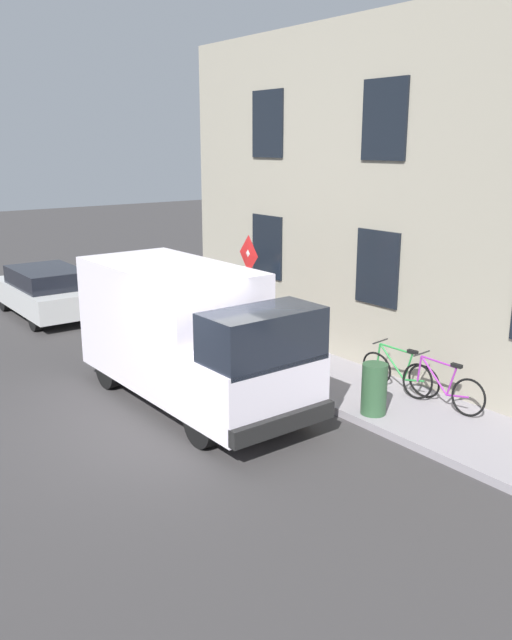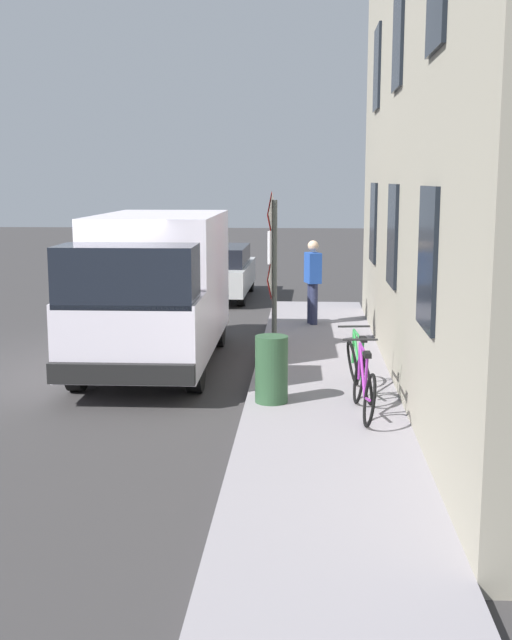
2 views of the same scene
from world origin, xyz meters
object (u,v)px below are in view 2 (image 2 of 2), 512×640
at_px(bicycle_purple, 364,386).
at_px(pedestrian, 313,279).
at_px(sign_post_stacked, 272,256).
at_px(bicycle_green, 359,368).
at_px(parked_hatchback, 216,271).
at_px(litter_bin, 271,369).
at_px(delivery_van, 156,286).

distance_m(bicycle_purple, pedestrian, 6.60).
bearing_deg(sign_post_stacked, bicycle_green, -65.50).
distance_m(parked_hatchback, litter_bin, 10.64).
relative_size(parked_hatchback, bicycle_purple, 2.34).
distance_m(sign_post_stacked, bicycle_purple, 4.33).
relative_size(pedestrian, litter_bin, 1.91).
distance_m(sign_post_stacked, parked_hatchback, 7.35).
height_order(pedestrian, litter_bin, pedestrian).
relative_size(sign_post_stacked, parked_hatchback, 0.65).
height_order(sign_post_stacked, delivery_van, sign_post_stacked).
height_order(bicycle_purple, pedestrian, pedestrian).
relative_size(bicycle_green, litter_bin, 1.91).
relative_size(delivery_van, parked_hatchback, 1.33).
distance_m(pedestrian, litter_bin, 6.08).
xyz_separation_m(bicycle_purple, bicycle_green, (-0.00, 0.97, 0.00)).
distance_m(bicycle_purple, litter_bin, 1.30).
xyz_separation_m(bicycle_green, litter_bin, (-1.19, -0.46, 0.08)).
height_order(parked_hatchback, pedestrian, pedestrian).
distance_m(delivery_van, bicycle_purple, 4.66).
xyz_separation_m(parked_hatchback, bicycle_purple, (3.09, -10.97, -0.22)).
height_order(sign_post_stacked, pedestrian, sign_post_stacked).
height_order(bicycle_green, litter_bin, litter_bin).
relative_size(bicycle_purple, litter_bin, 1.90).
xyz_separation_m(sign_post_stacked, litter_bin, (0.15, -3.41, -1.19)).
xyz_separation_m(sign_post_stacked, bicycle_purple, (1.34, -3.92, -1.27)).
bearing_deg(litter_bin, bicycle_purple, -23.13).
height_order(parked_hatchback, bicycle_green, parked_hatchback).
height_order(bicycle_purple, bicycle_green, same).
height_order(parked_hatchback, bicycle_purple, parked_hatchback).
distance_m(parked_hatchback, pedestrian, 5.09).
relative_size(sign_post_stacked, bicycle_purple, 1.53).
distance_m(delivery_van, bicycle_green, 4.04).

